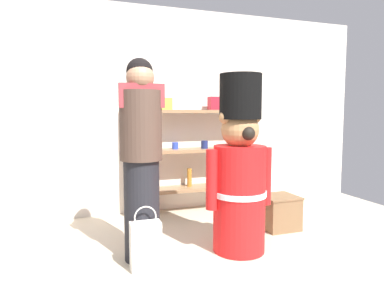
{
  "coord_description": "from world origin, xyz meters",
  "views": [
    {
      "loc": [
        -0.8,
        -2.13,
        1.27
      ],
      "look_at": [
        0.18,
        0.68,
        1.0
      ],
      "focal_mm": 31.94,
      "sensor_mm": 36.0,
      "label": 1
    }
  ],
  "objects_px": {
    "person_shopper": "(141,156)",
    "teddy_bear_guard": "(240,172)",
    "merchandise_shelf": "(190,147)",
    "shopping_bag": "(146,245)",
    "display_crate": "(279,212)"
  },
  "relations": [
    {
      "from": "merchandise_shelf",
      "to": "teddy_bear_guard",
      "type": "distance_m",
      "value": 1.36
    },
    {
      "from": "merchandise_shelf",
      "to": "teddy_bear_guard",
      "type": "relative_size",
      "value": 1.02
    },
    {
      "from": "person_shopper",
      "to": "display_crate",
      "type": "bearing_deg",
      "value": 10.33
    },
    {
      "from": "teddy_bear_guard",
      "to": "shopping_bag",
      "type": "distance_m",
      "value": 1.04
    },
    {
      "from": "shopping_bag",
      "to": "person_shopper",
      "type": "bearing_deg",
      "value": 86.43
    },
    {
      "from": "display_crate",
      "to": "person_shopper",
      "type": "bearing_deg",
      "value": -169.67
    },
    {
      "from": "teddy_bear_guard",
      "to": "shopping_bag",
      "type": "height_order",
      "value": "teddy_bear_guard"
    },
    {
      "from": "merchandise_shelf",
      "to": "person_shopper",
      "type": "distance_m",
      "value": 1.52
    },
    {
      "from": "teddy_bear_guard",
      "to": "display_crate",
      "type": "xyz_separation_m",
      "value": [
        0.69,
        0.4,
        -0.55
      ]
    },
    {
      "from": "person_shopper",
      "to": "display_crate",
      "type": "distance_m",
      "value": 1.75
    },
    {
      "from": "person_shopper",
      "to": "teddy_bear_guard",
      "type": "bearing_deg",
      "value": -7.06
    },
    {
      "from": "merchandise_shelf",
      "to": "shopping_bag",
      "type": "height_order",
      "value": "merchandise_shelf"
    },
    {
      "from": "teddy_bear_guard",
      "to": "shopping_bag",
      "type": "bearing_deg",
      "value": -173.39
    },
    {
      "from": "merchandise_shelf",
      "to": "person_shopper",
      "type": "height_order",
      "value": "person_shopper"
    },
    {
      "from": "merchandise_shelf",
      "to": "display_crate",
      "type": "height_order",
      "value": "merchandise_shelf"
    }
  ]
}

